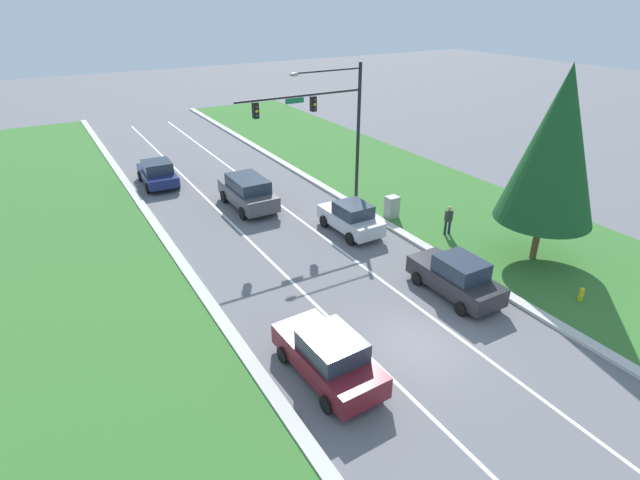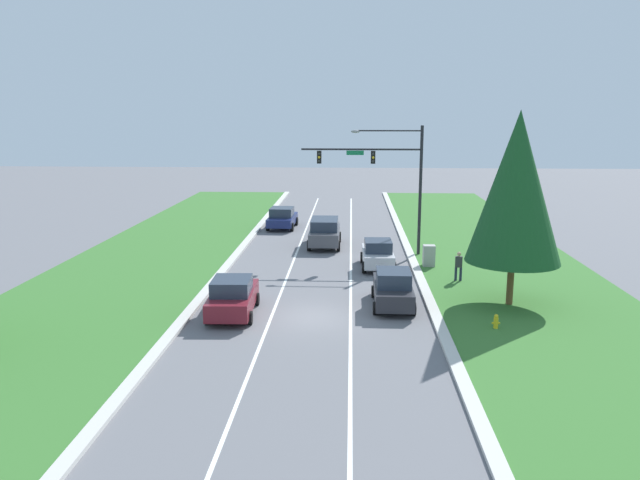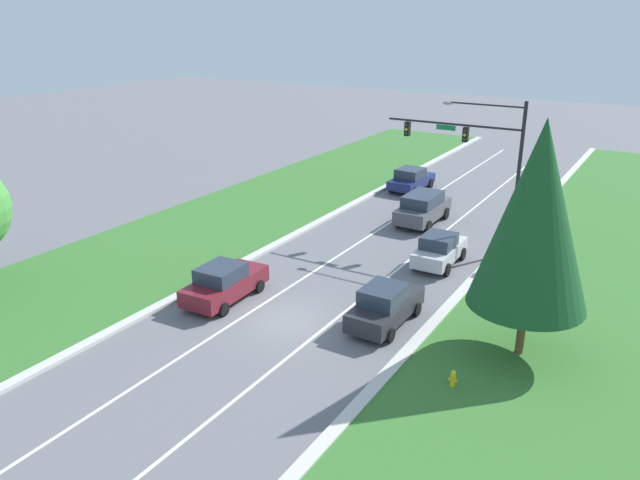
# 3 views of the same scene
# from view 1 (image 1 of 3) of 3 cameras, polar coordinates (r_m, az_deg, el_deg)

# --- Properties ---
(ground_plane) EXTENTS (160.00, 160.00, 0.00)m
(ground_plane) POSITION_cam_1_polar(r_m,az_deg,el_deg) (19.30, 10.61, -11.73)
(ground_plane) COLOR slate
(curb_strip_right) EXTENTS (0.50, 90.00, 0.15)m
(curb_strip_right) POSITION_cam_1_polar(r_m,az_deg,el_deg) (22.84, 21.60, -6.50)
(curb_strip_right) COLOR beige
(curb_strip_right) RESTS_ON ground_plane
(curb_strip_left) EXTENTS (0.50, 90.00, 0.15)m
(curb_strip_left) POSITION_cam_1_polar(r_m,az_deg,el_deg) (16.84, -4.99, -17.73)
(curb_strip_left) COLOR beige
(curb_strip_left) RESTS_ON ground_plane
(grass_verge_right) EXTENTS (10.00, 90.00, 0.08)m
(grass_verge_right) POSITION_cam_1_polar(r_m,az_deg,el_deg) (26.83, 28.74, -3.07)
(grass_verge_right) COLOR #38702D
(grass_verge_right) RESTS_ON ground_plane
(grass_verge_left) EXTENTS (10.00, 90.00, 0.08)m
(grass_verge_left) POSITION_cam_1_polar(r_m,az_deg,el_deg) (16.15, -23.51, -23.12)
(grass_verge_left) COLOR #38702D
(grass_verge_left) RESTS_ON ground_plane
(lane_stripe_inner_left) EXTENTS (0.14, 81.00, 0.01)m
(lane_stripe_inner_left) POSITION_cam_1_polar(r_m,az_deg,el_deg) (18.38, 6.19, -13.62)
(lane_stripe_inner_left) COLOR white
(lane_stripe_inner_left) RESTS_ON ground_plane
(lane_stripe_inner_right) EXTENTS (0.14, 81.00, 0.01)m
(lane_stripe_inner_right) POSITION_cam_1_polar(r_m,az_deg,el_deg) (20.34, 14.55, -9.96)
(lane_stripe_inner_right) COLOR white
(lane_stripe_inner_right) RESTS_ON ground_plane
(traffic_signal_mast) EXTENTS (7.71, 0.41, 8.34)m
(traffic_signal_mast) POSITION_cam_1_polar(r_m,az_deg,el_deg) (28.81, 0.86, 13.89)
(traffic_signal_mast) COLOR black
(traffic_signal_mast) RESTS_ON ground_plane
(silver_sedan) EXTENTS (2.01, 4.16, 1.74)m
(silver_sedan) POSITION_cam_1_polar(r_m,az_deg,el_deg) (27.03, 3.55, 2.55)
(silver_sedan) COLOR silver
(silver_sedan) RESTS_ON ground_plane
(burgundy_sedan) EXTENTS (2.22, 4.61, 1.76)m
(burgundy_sedan) POSITION_cam_1_polar(r_m,az_deg,el_deg) (17.16, 0.98, -13.11)
(burgundy_sedan) COLOR maroon
(burgundy_sedan) RESTS_ON ground_plane
(graphite_suv) EXTENTS (2.22, 4.92, 1.95)m
(graphite_suv) POSITION_cam_1_polar(r_m,az_deg,el_deg) (30.49, -8.24, 5.48)
(graphite_suv) COLOR #4C4C51
(graphite_suv) RESTS_ON ground_plane
(charcoal_sedan) EXTENTS (1.98, 4.41, 1.81)m
(charcoal_sedan) POSITION_cam_1_polar(r_m,az_deg,el_deg) (22.17, 15.30, -4.08)
(charcoal_sedan) COLOR #28282D
(charcoal_sedan) RESTS_ON ground_plane
(navy_sedan) EXTENTS (2.30, 4.49, 1.70)m
(navy_sedan) POSITION_cam_1_polar(r_m,az_deg,el_deg) (35.73, -18.07, 7.30)
(navy_sedan) COLOR navy
(navy_sedan) RESTS_ON ground_plane
(utility_cabinet) EXTENTS (0.70, 0.60, 1.35)m
(utility_cabinet) POSITION_cam_1_polar(r_m,az_deg,el_deg) (29.07, 8.21, 3.68)
(utility_cabinet) COLOR #9E9E99
(utility_cabinet) RESTS_ON ground_plane
(pedestrian) EXTENTS (0.41, 0.27, 1.69)m
(pedestrian) POSITION_cam_1_polar(r_m,az_deg,el_deg) (27.47, 14.46, 2.30)
(pedestrian) COLOR #232842
(pedestrian) RESTS_ON ground_plane
(fire_hydrant) EXTENTS (0.34, 0.20, 0.70)m
(fire_hydrant) POSITION_cam_1_polar(r_m,az_deg,el_deg) (23.86, 27.67, -5.58)
(fire_hydrant) COLOR gold
(fire_hydrant) RESTS_ON ground_plane
(conifer_near_right_tree) EXTENTS (4.42, 4.42, 9.25)m
(conifer_near_right_tree) POSITION_cam_1_polar(r_m,az_deg,el_deg) (24.75, 25.41, 9.68)
(conifer_near_right_tree) COLOR brown
(conifer_near_right_tree) RESTS_ON ground_plane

